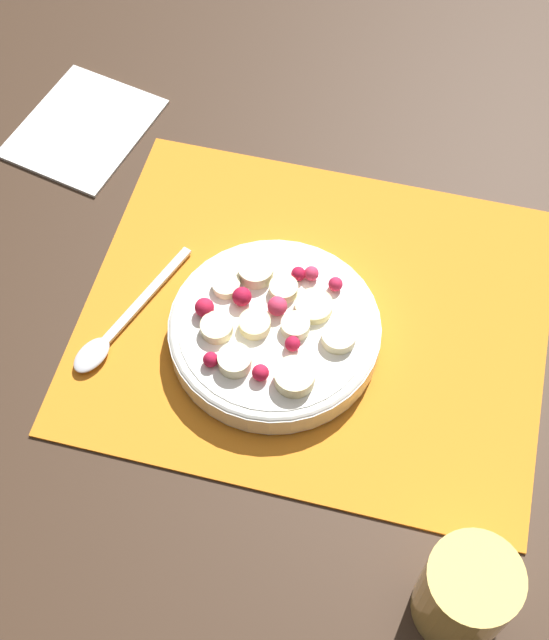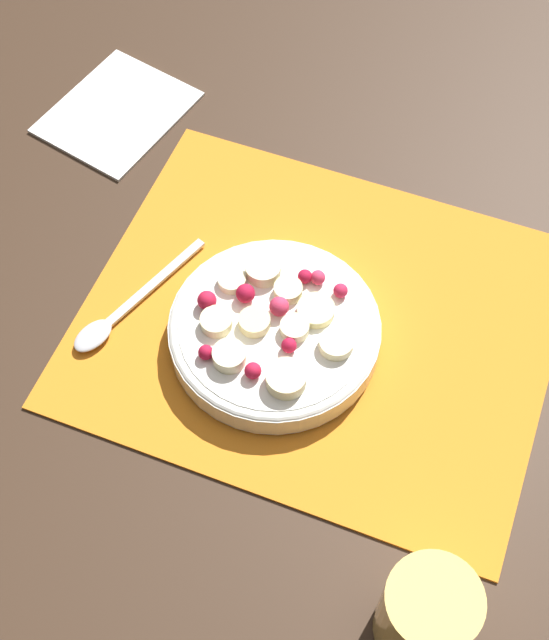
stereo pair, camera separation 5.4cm
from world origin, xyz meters
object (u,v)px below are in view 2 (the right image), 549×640
object	(u,v)px
fruit_bowl	(274,330)
drinking_glass	(426,615)
spoon	(115,316)
napkin	(117,111)

from	to	relation	value
fruit_bowl	drinking_glass	bearing A→B (deg)	134.55
spoon	drinking_glass	distance (m)	0.40
fruit_bowl	spoon	world-z (taller)	fruit_bowl
fruit_bowl	napkin	bearing A→B (deg)	-38.41
fruit_bowl	drinking_glass	distance (m)	0.29
fruit_bowl	napkin	distance (m)	0.36
fruit_bowl	napkin	size ratio (longest dim) A/B	1.09
fruit_bowl	spoon	size ratio (longest dim) A/B	1.20
spoon	drinking_glass	xyz separation A→B (m)	(-0.36, 0.18, 0.04)
napkin	spoon	bearing A→B (deg)	116.15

